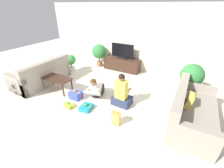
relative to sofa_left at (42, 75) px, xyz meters
The scene contains 17 objects.
ground_plane 2.41m from the sofa_left, ahead, with size 16.00×16.00×0.00m, color beige.
wall_back 3.79m from the sofa_left, 49.18° to the left, with size 8.40×0.06×2.60m.
sofa_left is the anchor object (origin of this frame).
sofa_right 4.79m from the sofa_left, ahead, with size 0.92×1.95×0.87m.
coffee_table 0.85m from the sofa_left, ahead, with size 1.03×0.50×0.46m.
tv_console 3.15m from the sofa_left, 51.61° to the left, with size 1.53×0.46×0.53m.
tv 3.18m from the sofa_left, 51.61° to the left, with size 0.97×0.20×0.60m.
potted_plant_back_left 2.58m from the sofa_left, 70.86° to the left, with size 0.64×0.64×1.00m.
potted_plant_corner_right 4.91m from the sofa_left, 19.15° to the left, with size 0.68×0.68×1.03m.
potted_plant_corner_left 1.34m from the sofa_left, 83.71° to the left, with size 0.43×0.43×0.72m.
person_kneeling 2.23m from the sofa_left, ahead, with size 0.54×0.82×0.78m.
person_sitting 3.04m from the sofa_left, ahead, with size 0.54×0.50×0.97m.
dog 2.77m from the sofa_left, 14.53° to the left, with size 0.43×0.40×0.32m.
gift_box_a 2.36m from the sofa_left, 12.12° to the right, with size 0.33×0.37×0.19m.
gift_box_b 1.94m from the sofa_left, 19.78° to the right, with size 0.32×0.24×0.16m.
gift_box_c 1.71m from the sofa_left, ahead, with size 0.36×0.29×0.31m.
gift_bag_a 3.32m from the sofa_left, 10.60° to the right, with size 0.22×0.14×0.37m.
Camera 1 is at (2.11, -3.17, 2.54)m, focal length 24.00 mm.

